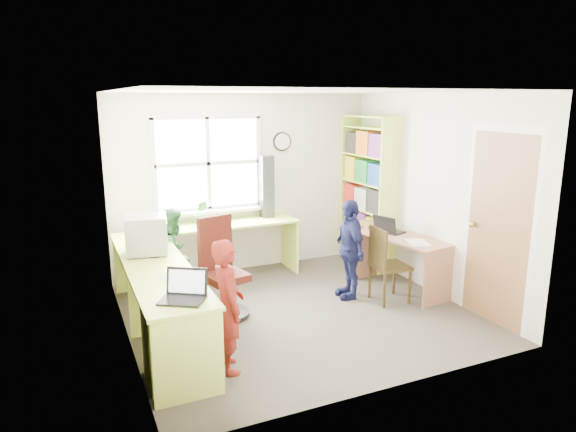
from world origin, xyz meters
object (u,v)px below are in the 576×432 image
(l_desk, at_px, (185,301))
(laptop_left, at_px, (184,292))
(person_navy, at_px, (349,249))
(bookshelf, at_px, (368,195))
(swivel_chair, at_px, (222,273))
(person_green, at_px, (174,254))
(laptop_right, at_px, (388,229))
(potted_plant, at_px, (201,213))
(right_desk, at_px, (403,252))
(person_red, at_px, (228,306))
(cd_tower, at_px, (267,186))
(crt_monitor, at_px, (147,235))
(wooden_chair, at_px, (385,262))

(l_desk, bearing_deg, laptop_left, -102.41)
(person_navy, bearing_deg, bookshelf, 147.48)
(swivel_chair, relative_size, person_green, 0.99)
(laptop_right, height_order, potted_plant, potted_plant)
(potted_plant, xyz_separation_m, person_navy, (1.45, -1.24, -0.31))
(l_desk, relative_size, laptop_right, 7.34)
(right_desk, xyz_separation_m, person_green, (-2.62, 0.85, 0.06))
(right_desk, relative_size, person_red, 1.06)
(swivel_chair, height_order, cd_tower, cd_tower)
(crt_monitor, distance_m, person_navy, 2.32)
(bookshelf, xyz_separation_m, potted_plant, (-2.34, 0.23, -0.09))
(swivel_chair, height_order, wooden_chair, swivel_chair)
(right_desk, height_order, potted_plant, potted_plant)
(swivel_chair, xyz_separation_m, laptop_left, (-0.68, -1.25, 0.34))
(laptop_left, bearing_deg, bookshelf, 66.59)
(l_desk, distance_m, person_navy, 2.12)
(l_desk, distance_m, person_green, 1.25)
(laptop_right, relative_size, person_navy, 0.34)
(laptop_left, height_order, person_red, person_red)
(cd_tower, bearing_deg, wooden_chair, -63.69)
(person_navy, bearing_deg, swivel_chair, -86.01)
(wooden_chair, xyz_separation_m, person_green, (-2.20, 1.09, 0.06))
(swivel_chair, height_order, crt_monitor, crt_monitor)
(right_desk, distance_m, person_navy, 0.73)
(right_desk, relative_size, person_green, 1.14)
(person_navy, bearing_deg, laptop_left, -54.40)
(right_desk, relative_size, cd_tower, 1.50)
(person_navy, bearing_deg, person_red, -51.57)
(potted_plant, bearing_deg, bookshelf, -5.65)
(right_desk, height_order, crt_monitor, crt_monitor)
(potted_plant, xyz_separation_m, person_red, (-0.38, -2.28, -0.32))
(potted_plant, distance_m, person_green, 0.74)
(crt_monitor, distance_m, laptop_left, 1.39)
(person_red, bearing_deg, laptop_left, 105.32)
(bookshelf, distance_m, person_navy, 1.41)
(right_desk, height_order, swivel_chair, swivel_chair)
(person_navy, bearing_deg, crt_monitor, -87.77)
(l_desk, relative_size, right_desk, 2.35)
(wooden_chair, relative_size, laptop_left, 2.03)
(l_desk, distance_m, laptop_left, 0.76)
(potted_plant, relative_size, person_navy, 0.27)
(l_desk, bearing_deg, person_red, -67.51)
(wooden_chair, bearing_deg, bookshelf, 69.86)
(laptop_right, bearing_deg, wooden_chair, 123.86)
(bookshelf, xyz_separation_m, crt_monitor, (-3.17, -0.75, -0.05))
(l_desk, relative_size, person_green, 2.68)
(l_desk, distance_m, crt_monitor, 0.90)
(l_desk, xyz_separation_m, laptop_left, (-0.15, -0.66, 0.35))
(l_desk, bearing_deg, right_desk, 7.81)
(cd_tower, bearing_deg, laptop_right, -45.03)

